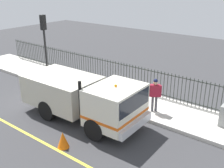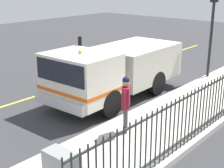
% 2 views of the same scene
% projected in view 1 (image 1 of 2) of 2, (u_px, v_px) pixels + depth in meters
% --- Properties ---
extents(ground_plane, '(45.68, 45.68, 0.00)m').
position_uv_depth(ground_plane, '(46.00, 106.00, 14.22)').
color(ground_plane, '#38383A').
rests_on(ground_plane, ground).
extents(sidewalk_slab, '(2.77, 20.76, 0.17)m').
position_uv_depth(sidewalk_slab, '(86.00, 87.00, 16.48)').
color(sidewalk_slab, beige).
rests_on(sidewalk_slab, ground).
extents(lane_marking, '(0.12, 18.69, 0.01)m').
position_uv_depth(lane_marking, '(7.00, 123.00, 12.52)').
color(lane_marking, yellow).
rests_on(lane_marking, ground).
extents(work_truck, '(2.52, 6.14, 2.41)m').
position_uv_depth(work_truck, '(86.00, 96.00, 12.33)').
color(work_truck, silver).
rests_on(work_truck, ground).
extents(worker_standing, '(0.45, 0.53, 1.69)m').
position_uv_depth(worker_standing, '(155.00, 92.00, 12.87)').
color(worker_standing, maroon).
rests_on(worker_standing, sidewalk_slab).
extents(iron_fence, '(0.04, 17.68, 1.50)m').
position_uv_depth(iron_fence, '(99.00, 69.00, 17.06)').
color(iron_fence, '#2D332D').
rests_on(iron_fence, sidewalk_slab).
extents(traffic_light_near, '(0.31, 0.22, 4.17)m').
position_uv_depth(traffic_light_near, '(44.00, 36.00, 15.64)').
color(traffic_light_near, black).
rests_on(traffic_light_near, sidewalk_slab).
extents(traffic_cone, '(0.47, 0.47, 0.68)m').
position_uv_depth(traffic_cone, '(63.00, 140.00, 10.59)').
color(traffic_cone, orange).
rests_on(traffic_cone, ground).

